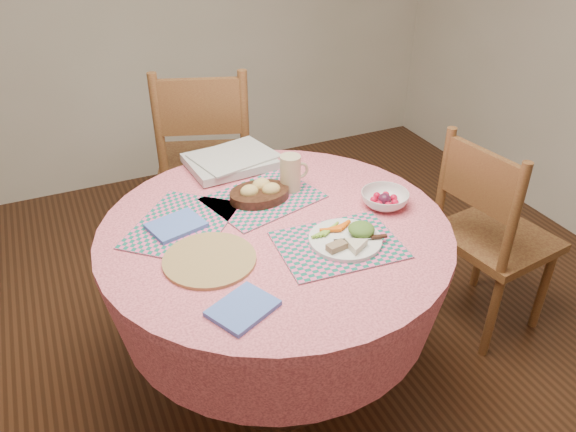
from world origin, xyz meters
name	(u,v)px	position (x,y,z in m)	size (l,w,h in m)	color
ground	(277,375)	(0.00, 0.00, 0.00)	(4.00, 4.00, 0.00)	#331C0F
dining_table	(276,270)	(0.00, 0.00, 0.56)	(1.24, 1.24, 0.75)	pink
chair_right	(489,234)	(0.96, -0.07, 0.49)	(0.47, 0.49, 0.94)	brown
chair_back	(207,159)	(0.05, 1.01, 0.55)	(0.61, 0.60, 1.05)	brown
placemat_front	(338,245)	(0.15, -0.19, 0.75)	(0.40, 0.30, 0.01)	#126755
placemat_left	(182,224)	(-0.29, 0.14, 0.75)	(0.40, 0.30, 0.01)	#126755
placemat_back	(263,198)	(0.04, 0.19, 0.75)	(0.40, 0.30, 0.01)	#126755
wicker_trivet	(210,260)	(-0.27, -0.10, 0.76)	(0.30, 0.30, 0.01)	olive
napkin_near	(243,308)	(-0.26, -0.36, 0.76)	(0.18, 0.14, 0.01)	#5070CE
napkin_far	(176,225)	(-0.32, 0.13, 0.76)	(0.18, 0.14, 0.01)	#5070CE
dinner_plate	(348,238)	(0.18, -0.20, 0.77)	(0.25, 0.25, 0.05)	white
bread_bowl	(260,192)	(0.02, 0.19, 0.78)	(0.23, 0.23, 0.08)	black
latte_mug	(291,173)	(0.16, 0.21, 0.83)	(0.12, 0.08, 0.14)	tan
fruit_bowl	(385,199)	(0.43, -0.04, 0.78)	(0.19, 0.19, 0.05)	white
newspaper_stack	(231,160)	(0.01, 0.50, 0.78)	(0.38, 0.32, 0.04)	silver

